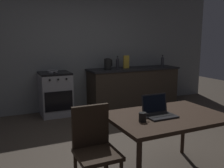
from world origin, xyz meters
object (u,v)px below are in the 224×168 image
frying_pan (53,71)px  cereal_box (126,62)px  chair (94,145)px  bottle_b (118,62)px  coffee_mug (143,117)px  electric_kettle (108,64)px  dining_table (167,121)px  laptop (159,112)px  stove_oven (55,94)px  bottle (162,61)px

frying_pan → cereal_box: cereal_box is taller
chair → cereal_box: bearing=49.9°
frying_pan → bottle_b: size_ratio=1.38×
coffee_mug → bottle_b: bearing=68.5°
chair → electric_kettle: 3.22m
dining_table → frying_pan: 2.92m
coffee_mug → laptop: bearing=18.6°
frying_pan → bottle_b: bottle_b is taller
stove_oven → cereal_box: cereal_box is taller
stove_oven → dining_table: 2.93m
stove_oven → coffee_mug: 2.96m
electric_kettle → cereal_box: (0.47, 0.02, 0.03)m
dining_table → bottle: size_ratio=4.52×
electric_kettle → frying_pan: bearing=-178.6°
bottle → bottle_b: size_ratio=1.00×
cereal_box → chair: bearing=-123.1°
chair → bottle_b: 3.42m
bottle_b → cereal_box: bearing=-17.5°
cereal_box → laptop: bearing=-111.4°
electric_kettle → laptop: bearing=-103.0°
stove_oven → cereal_box: 1.74m
laptop → bottle: (2.08, 2.80, 0.25)m
bottle_b → bottle: bearing=-6.5°
laptop → cereal_box: 3.10m
stove_oven → laptop: (0.51, -2.85, 0.33)m
chair → laptop: bearing=-6.7°
chair → electric_kettle: bearing=56.8°
bottle → frying_pan: bearing=179.6°
bottle → frying_pan: size_ratio=0.72×
chair → frying_pan: frying_pan is taller
dining_table → bottle_b: bearing=74.2°
bottle → stove_oven: bearing=178.9°
laptop → bottle: 3.50m
dining_table → frying_pan: frying_pan is taller
chair → bottle_b: bottle_b is taller
stove_oven → electric_kettle: (1.17, 0.00, 0.56)m
stove_oven → dining_table: bearing=-77.8°
coffee_mug → chair: bearing=170.6°
electric_kettle → dining_table: bearing=-101.0°
coffee_mug → frying_pan: bearing=95.9°
stove_oven → bottle_b: bottle_b is taller
chair → bottle: size_ratio=3.22×
stove_oven → coffee_mug: stove_oven is taller
chair → frying_pan: 2.86m
chair → coffee_mug: 0.56m
laptop → cereal_box: size_ratio=1.11×
bottle → bottle_b: bottle_b is taller
electric_kettle → coffee_mug: bearing=-107.3°
chair → electric_kettle: (1.41, 2.86, 0.48)m
dining_table → bottle: bottle is taller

